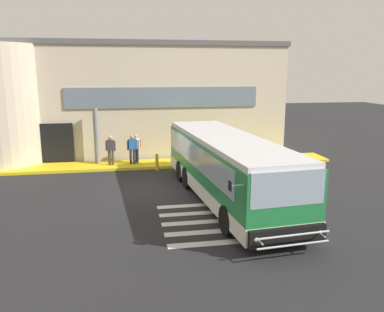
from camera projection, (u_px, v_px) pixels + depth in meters
name	position (u px, v px, depth m)	size (l,w,h in m)	color
ground_plane	(157.00, 190.00, 17.91)	(80.00, 90.00, 0.02)	#232326
bay_paint_stripes	(222.00, 221.00, 14.21)	(4.40, 3.96, 0.01)	silver
terminal_building	(133.00, 96.00, 28.14)	(19.15, 13.80, 7.08)	beige
boarding_curb	(149.00, 164.00, 22.51)	(21.35, 2.00, 0.15)	yellow
entry_support_column	(96.00, 136.00, 22.23)	(0.28, 0.28, 3.13)	slate
bus_main_foreground	(227.00, 169.00, 16.24)	(3.44, 11.11, 2.70)	#1E7238
passenger_near_column	(111.00, 149.00, 21.78)	(0.57, 0.32, 1.68)	#4C4233
passenger_by_doorway	(132.00, 148.00, 22.06)	(0.58, 0.28, 1.68)	#2D2D33
passenger_at_curb_edge	(136.00, 146.00, 22.36)	(0.51, 0.51, 1.68)	#1E2338
safety_bollard_yellow	(157.00, 162.00, 21.33)	(0.18, 0.18, 0.90)	yellow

